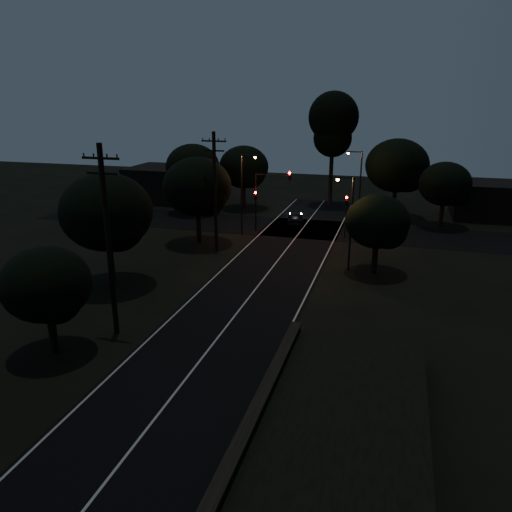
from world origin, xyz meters
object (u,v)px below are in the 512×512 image
Objects in this scene: signal_mast at (272,190)px; streetlight_a at (243,189)px; signal_left at (256,203)px; tall_pine at (333,124)px; car at (295,218)px; utility_pole_mid at (108,239)px; streetlight_b at (358,184)px; streetlight_c at (349,217)px; signal_right at (346,209)px; utility_pole_far at (215,191)px.

signal_mast is 0.78× the size of streetlight_a.
tall_pine is at bearing 69.54° from signal_left.
signal_left reaches higher than car.
utility_pole_mid is at bearing -99.93° from tall_pine.
streetlight_b is 14.01m from streetlight_c.
utility_pole_far is at bearing -143.00° from signal_right.
utility_pole_far is at bearing -133.30° from streetlight_b.
signal_left is 0.55× the size of streetlight_c.
tall_pine reaches higher than car.
utility_pole_far is 1.31× the size of streetlight_a.
streetlight_a is at bearing 88.27° from utility_pole_mid.
streetlight_a is 1.07× the size of streetlight_c.
tall_pine is at bearing 69.64° from streetlight_a.
signal_right is at bearing 137.63° from car.
signal_mast is 3.13m from streetlight_a.
tall_pine is 13.00m from streetlight_b.
tall_pine reaches higher than signal_right.
tall_pine is 3.41× the size of signal_left.
streetlight_a reaches higher than car.
streetlight_a is 7.99m from car.
utility_pole_far reaches higher than signal_mast.
streetlight_b is 7.59m from car.
signal_right is at bearing -0.03° from signal_mast.
streetlight_b is (9.91, 4.01, 1.80)m from signal_left.
signal_right is 0.66× the size of signal_mast.
utility_pole_mid is at bearing -112.99° from signal_right.
streetlight_b is at bearing 46.70° from utility_pole_far.
signal_left is 10.84m from streetlight_b.
utility_pole_far is at bearing -96.59° from streetlight_a.
streetlight_b is (4.31, -11.00, -5.43)m from tall_pine.
streetlight_a is (-6.31, -17.00, -5.43)m from tall_pine.
tall_pine reaches higher than signal_mast.
streetlight_a and streetlight_b have the same top height.
tall_pine is 17.58m from signal_left.
streetlight_a is (0.69, 23.00, -1.10)m from utility_pole_mid.
signal_mast is at bearing 39.77° from streetlight_a.
signal_mast is 0.83× the size of streetlight_c.
streetlight_a is at bearing -168.66° from signal_right.
streetlight_c reaches higher than signal_mast.
signal_mast is (1.69, 0.00, 1.50)m from signal_left.
streetlight_b is (8.22, 4.01, 0.30)m from signal_mast.
signal_mast is 1.54× the size of car.
streetlight_a is at bearing -150.52° from streetlight_b.
signal_left is (1.40, 7.99, -2.65)m from utility_pole_far.
utility_pole_far reaches higher than streetlight_a.
streetlight_b is 1.98× the size of car.
utility_pole_mid reaches higher than streetlight_b.
streetlight_b reaches higher than streetlight_c.
utility_pole_far is at bearing 56.85° from car.
signal_right reaches higher than car.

